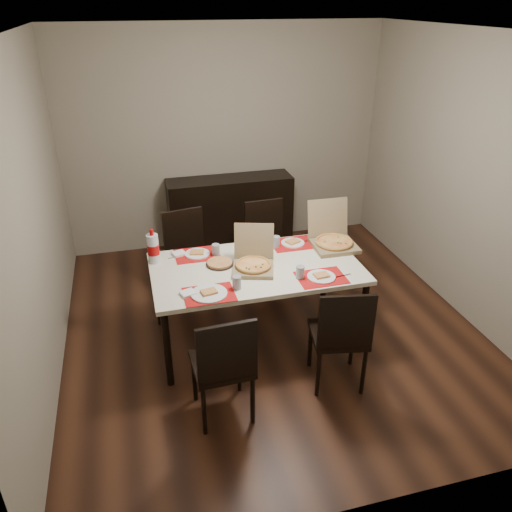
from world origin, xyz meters
name	(u,v)px	position (x,y,z in m)	size (l,w,h in m)	color
ground	(270,326)	(0.00, 0.00, -0.01)	(3.80, 4.00, 0.02)	#3E2113
room_walls	(259,136)	(0.00, 0.43, 1.73)	(3.84, 4.02, 2.62)	gray
sideboard	(230,213)	(0.00, 1.78, 0.45)	(1.50, 0.40, 0.90)	black
dining_table	(256,273)	(-0.18, -0.14, 0.68)	(1.80, 1.00, 0.75)	beige
chair_near_left	(224,364)	(-0.66, -1.05, 0.51)	(0.44, 0.44, 0.93)	black
chair_near_right	(341,334)	(0.29, -0.93, 0.51)	(0.49, 0.49, 0.93)	black
chair_far_left	(188,252)	(-0.66, 0.76, 0.51)	(0.49, 0.49, 0.93)	black
chair_far_right	(267,241)	(0.19, 0.80, 0.51)	(0.44, 0.44, 0.93)	black
setting_near_left	(213,291)	(-0.62, -0.48, 0.77)	(0.49, 0.30, 0.11)	red
setting_near_right	(315,276)	(0.25, -0.46, 0.77)	(0.47, 0.30, 0.11)	red
setting_far_left	(200,253)	(-0.61, 0.20, 0.77)	(0.47, 0.30, 0.11)	red
setting_far_right	(288,243)	(0.22, 0.19, 0.77)	(0.47, 0.30, 0.11)	red
napkin_loose	(265,267)	(-0.11, -0.18, 0.76)	(0.12, 0.11, 0.02)	white
pizza_box_center	(253,262)	(-0.21, -0.16, 0.81)	(0.44, 0.46, 0.35)	olive
pizza_box_right	(333,240)	(0.62, 0.07, 0.81)	(0.40, 0.44, 0.40)	olive
faina_plate	(220,263)	(-0.48, -0.03, 0.76)	(0.24, 0.24, 0.03)	black
dip_bowl	(266,255)	(-0.04, 0.03, 0.76)	(0.10, 0.10, 0.02)	white
soda_bottle	(153,249)	(-1.02, 0.16, 0.88)	(0.11, 0.11, 0.31)	silver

